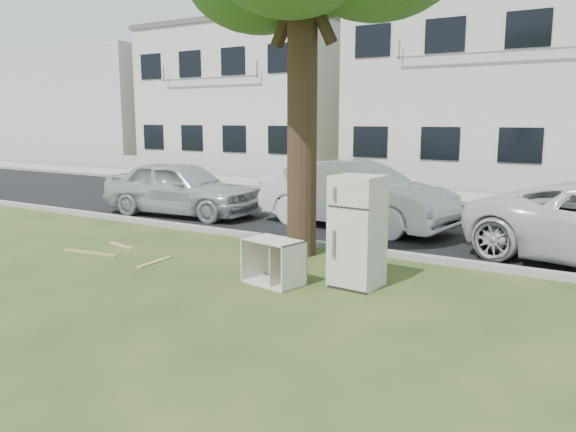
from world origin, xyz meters
The scene contains 16 objects.
ground centered at (0.00, 0.00, 0.00)m, with size 120.00×120.00×0.00m, color #2A4117.
road centered at (0.00, 6.00, 0.01)m, with size 120.00×7.00×0.01m, color black.
kerb_near centered at (0.00, 2.45, 0.00)m, with size 120.00×0.18×0.12m, color gray.
kerb_far centered at (0.00, 9.55, 0.00)m, with size 120.00×0.18×0.12m, color gray.
sidewalk centered at (0.00, 11.00, 0.01)m, with size 120.00×2.80×0.01m, color gray.
low_wall centered at (0.00, 12.60, 0.35)m, with size 120.00×0.15×0.70m, color gray.
townhouse_left centered at (-12.00, 17.50, 3.52)m, with size 10.20×8.16×7.04m.
townhouse_center centered at (0.00, 17.50, 3.72)m, with size 11.22×8.16×7.44m.
filler_left centered at (-26.00, 18.00, 3.20)m, with size 16.00×9.00×6.40m, color beige.
fridge centered at (1.31, 0.50, 0.83)m, with size 0.69×0.64×1.67m, color #B8B6A6.
cabinet centered at (0.20, -0.07, 0.35)m, with size 0.89×0.55×0.69m, color beige.
plank_a centered at (-3.80, -0.23, 0.01)m, with size 1.24×0.10×0.02m, color #A3854F.
plank_b centered at (-3.80, 0.51, 0.01)m, with size 0.85×0.08×0.02m, color tan.
plank_c centered at (-2.27, -0.10, 0.01)m, with size 0.83×0.09×0.02m, color tan.
car_center centered at (-0.65, 4.68, 0.76)m, with size 1.61×4.63×1.53m, color silver.
car_left centered at (-5.22, 3.85, 0.71)m, with size 1.69×4.19×1.43m, color #ACB0B4.
Camera 1 is at (4.71, -6.97, 2.47)m, focal length 35.00 mm.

